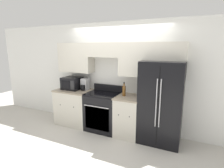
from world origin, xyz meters
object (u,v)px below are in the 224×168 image
Objects in this scene: oven_range at (103,111)px; bottle at (124,90)px; refrigerator at (161,102)px; microwave at (72,83)px.

oven_range is 3.49× the size of bottle.
oven_range is at bearing -177.48° from refrigerator.
bottle is at bearing 1.66° from oven_range.
bottle is (1.47, -0.04, -0.04)m from microwave.
refrigerator is at bearing 2.52° from oven_range.
oven_range is at bearing -3.20° from microwave.
microwave is at bearing -179.80° from refrigerator.
refrigerator reaches higher than microwave.
oven_range is 0.62× the size of refrigerator.
refrigerator is 0.85m from bottle.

